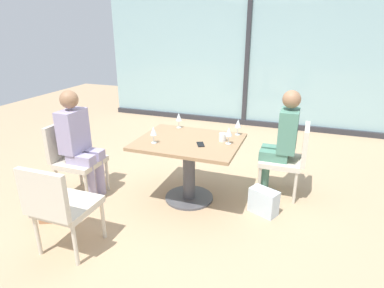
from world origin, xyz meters
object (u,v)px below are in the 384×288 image
Objects in this scene: person_side_end at (79,140)px; wine_glass_2 at (179,117)px; person_far_right at (282,138)px; coffee_cup at (222,137)px; chair_side_end at (73,155)px; handbag_1 at (264,202)px; chair_front_left at (59,204)px; wine_glass_0 at (153,131)px; dining_table_main at (189,157)px; wine_glass_1 at (229,132)px; wine_glass_3 at (238,124)px; cell_phone_on_table at (201,144)px; handbag_0 at (55,208)px; chair_far_right at (290,156)px.

person_side_end reaches higher than wine_glass_2.
coffee_cup is at bearing -145.99° from person_far_right.
person_side_end reaches higher than chair_side_end.
chair_front_left is at bearing -116.81° from handbag_1.
wine_glass_0 is at bearing -94.64° from wine_glass_2.
coffee_cup is at bearing 15.46° from person_side_end.
coffee_cup is (0.35, 0.10, 0.24)m from dining_table_main.
wine_glass_1 is at bearing 12.07° from chair_side_end.
dining_table_main is 0.68m from wine_glass_3.
wine_glass_2 is 0.66m from cell_phone_on_table.
dining_table_main is at bearing 125.17° from cell_phone_on_table.
person_side_end is at bearing 69.53° from handbag_0.
cell_phone_on_table reaches higher than dining_table_main.
chair_side_end reaches higher than dining_table_main.
cell_phone_on_table is (-0.19, -0.19, -0.04)m from coffee_cup.
coffee_cup is at bearing 15.46° from dining_table_main.
handbag_1 is (1.19, 0.19, -0.72)m from wine_glass_0.
person_side_end reaches higher than wine_glass_3.
chair_far_right is 1.39m from wine_glass_2.
handbag_0 is (-0.46, 0.38, -0.36)m from chair_front_left.
wine_glass_3 is at bearing 38.39° from dining_table_main.
person_side_end is 14.00× the size of coffee_cup.
person_far_right is 8.75× the size of cell_phone_on_table.
wine_glass_3 is (-0.49, -0.13, 0.16)m from person_far_right.
wine_glass_1 is (0.76, 0.25, 0.00)m from wine_glass_0.
chair_far_right reaches higher than cell_phone_on_table.
chair_far_right is 2.90× the size of handbag_0.
chair_front_left is at bearing -104.55° from wine_glass_2.
chair_side_end is at bearing 80.52° from handbag_0.
wine_glass_0 is 0.80m from wine_glass_1.
chair_far_right is 0.71m from wine_glass_3.
wine_glass_2 is at bearing 29.96° from handbag_0.
handbag_0 is at bearing -149.96° from wine_glass_1.
person_far_right is at bearing 46.89° from chair_front_left.
chair_far_right reaches higher than dining_table_main.
handbag_0 is at bearing -146.78° from person_far_right.
chair_front_left is 1.08m from person_side_end.
chair_far_right is 9.67× the size of coffee_cup.
person_far_right is 0.53m from wine_glass_3.
handbag_0 is at bearing -141.17° from wine_glass_0.
person_far_right is at bearing 41.73° from wine_glass_1.
chair_side_end is 1.83m from wine_glass_1.
coffee_cup is (1.06, 1.37, 0.28)m from chair_front_left.
handbag_1 is at bearing 9.13° from wine_glass_0.
person_far_right is at bearing 20.21° from chair_side_end.
person_side_end is 1.00× the size of person_far_right.
chair_far_right is 1.60m from wine_glass_0.
wine_glass_2 is 1.71m from handbag_0.
wine_glass_2 is (-1.23, -0.11, 0.16)m from person_far_right.
handbag_0 is 1.00× the size of handbag_1.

